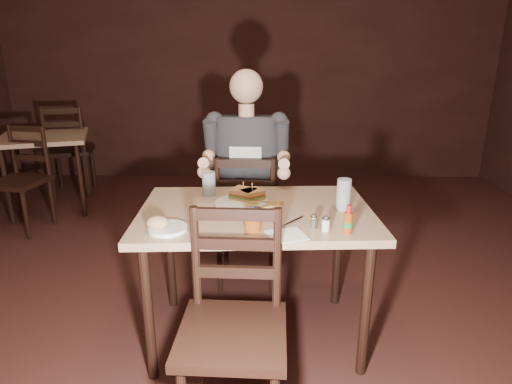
{
  "coord_description": "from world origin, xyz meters",
  "views": [
    {
      "loc": [
        0.16,
        -1.91,
        1.55
      ],
      "look_at": [
        0.13,
        0.23,
        0.85
      ],
      "focal_mm": 30.0,
      "sensor_mm": 36.0,
      "label": 1
    }
  ],
  "objects_px": {
    "syrup_dispenser": "(253,220)",
    "side_plate": "(168,229)",
    "chair_near": "(232,333)",
    "glass_right": "(344,195)",
    "bg_table": "(44,144)",
    "dinner_plate": "(242,204)",
    "bg_chair_far": "(70,150)",
    "hot_sauce": "(348,219)",
    "main_table": "(256,224)",
    "bg_chair_near": "(18,181)",
    "chair_far": "(247,218)",
    "glass_left": "(209,184)",
    "diner": "(246,148)"
  },
  "relations": [
    {
      "from": "bg_table",
      "to": "dinner_plate",
      "type": "distance_m",
      "value": 2.87
    },
    {
      "from": "chair_near",
      "to": "glass_right",
      "type": "distance_m",
      "value": 0.91
    },
    {
      "from": "glass_left",
      "to": "diner",
      "type": "bearing_deg",
      "value": 61.36
    },
    {
      "from": "main_table",
      "to": "glass_left",
      "type": "distance_m",
      "value": 0.39
    },
    {
      "from": "dinner_plate",
      "to": "glass_right",
      "type": "bearing_deg",
      "value": -6.28
    },
    {
      "from": "main_table",
      "to": "bg_chair_near",
      "type": "height_order",
      "value": "bg_chair_near"
    },
    {
      "from": "bg_chair_far",
      "to": "hot_sauce",
      "type": "relative_size",
      "value": 7.43
    },
    {
      "from": "bg_table",
      "to": "bg_chair_far",
      "type": "relative_size",
      "value": 1.01
    },
    {
      "from": "syrup_dispenser",
      "to": "hot_sauce",
      "type": "bearing_deg",
      "value": -5.75
    },
    {
      "from": "chair_near",
      "to": "glass_right",
      "type": "xyz_separation_m",
      "value": [
        0.54,
        0.63,
        0.38
      ]
    },
    {
      "from": "bg_chair_far",
      "to": "glass_right",
      "type": "relative_size",
      "value": 6.02
    },
    {
      "from": "bg_chair_far",
      "to": "hot_sauce",
      "type": "xyz_separation_m",
      "value": [
        2.55,
        -2.9,
        0.34
      ]
    },
    {
      "from": "bg_table",
      "to": "chair_near",
      "type": "bearing_deg",
      "value": -52.71
    },
    {
      "from": "chair_near",
      "to": "bg_chair_far",
      "type": "distance_m",
      "value": 3.82
    },
    {
      "from": "chair_far",
      "to": "syrup_dispenser",
      "type": "bearing_deg",
      "value": 95.79
    },
    {
      "from": "chair_near",
      "to": "bg_chair_far",
      "type": "height_order",
      "value": "bg_chair_far"
    },
    {
      "from": "main_table",
      "to": "hot_sauce",
      "type": "relative_size",
      "value": 9.2
    },
    {
      "from": "dinner_plate",
      "to": "glass_right",
      "type": "relative_size",
      "value": 1.67
    },
    {
      "from": "syrup_dispenser",
      "to": "side_plate",
      "type": "height_order",
      "value": "syrup_dispenser"
    },
    {
      "from": "bg_chair_near",
      "to": "main_table",
      "type": "bearing_deg",
      "value": -23.96
    },
    {
      "from": "chair_far",
      "to": "bg_chair_far",
      "type": "distance_m",
      "value": 2.84
    },
    {
      "from": "bg_chair_near",
      "to": "glass_left",
      "type": "height_order",
      "value": "bg_chair_near"
    },
    {
      "from": "dinner_plate",
      "to": "glass_left",
      "type": "relative_size",
      "value": 2.02
    },
    {
      "from": "bg_chair_near",
      "to": "dinner_plate",
      "type": "height_order",
      "value": "bg_chair_near"
    },
    {
      "from": "bg_chair_near",
      "to": "hot_sauce",
      "type": "bearing_deg",
      "value": -23.99
    },
    {
      "from": "dinner_plate",
      "to": "bg_chair_far",
      "type": "bearing_deg",
      "value": 128.89
    },
    {
      "from": "chair_near",
      "to": "main_table",
      "type": "bearing_deg",
      "value": 84.53
    },
    {
      "from": "bg_chair_near",
      "to": "syrup_dispenser",
      "type": "xyz_separation_m",
      "value": [
        2.12,
        -1.78,
        0.36
      ]
    },
    {
      "from": "bg_table",
      "to": "glass_right",
      "type": "bearing_deg",
      "value": -38.51
    },
    {
      "from": "bg_table",
      "to": "syrup_dispenser",
      "type": "relative_size",
      "value": 9.66
    },
    {
      "from": "glass_left",
      "to": "glass_right",
      "type": "distance_m",
      "value": 0.76
    },
    {
      "from": "glass_left",
      "to": "syrup_dispenser",
      "type": "xyz_separation_m",
      "value": [
        0.26,
        -0.5,
        -0.02
      ]
    },
    {
      "from": "diner",
      "to": "bg_chair_far",
      "type": "bearing_deg",
      "value": 137.95
    },
    {
      "from": "bg_chair_near",
      "to": "dinner_plate",
      "type": "distance_m",
      "value": 2.53
    },
    {
      "from": "main_table",
      "to": "bg_table",
      "type": "distance_m",
      "value": 2.96
    },
    {
      "from": "syrup_dispenser",
      "to": "diner",
      "type": "bearing_deg",
      "value": 91.45
    },
    {
      "from": "chair_far",
      "to": "bg_chair_far",
      "type": "xyz_separation_m",
      "value": [
        -2.06,
        1.96,
        0.03
      ]
    },
    {
      "from": "main_table",
      "to": "chair_near",
      "type": "relative_size",
      "value": 1.32
    },
    {
      "from": "bg_table",
      "to": "syrup_dispenser",
      "type": "height_order",
      "value": "syrup_dispenser"
    },
    {
      "from": "glass_right",
      "to": "hot_sauce",
      "type": "height_order",
      "value": "glass_right"
    },
    {
      "from": "bg_chair_near",
      "to": "hot_sauce",
      "type": "xyz_separation_m",
      "value": [
        2.55,
        -1.8,
        0.37
      ]
    },
    {
      "from": "glass_left",
      "to": "glass_right",
      "type": "height_order",
      "value": "glass_right"
    },
    {
      "from": "chair_near",
      "to": "bg_chair_far",
      "type": "xyz_separation_m",
      "value": [
        -2.04,
        3.23,
        0.03
      ]
    },
    {
      "from": "main_table",
      "to": "side_plate",
      "type": "bearing_deg",
      "value": -145.02
    },
    {
      "from": "main_table",
      "to": "diner",
      "type": "height_order",
      "value": "diner"
    },
    {
      "from": "main_table",
      "to": "glass_right",
      "type": "relative_size",
      "value": 7.45
    },
    {
      "from": "diner",
      "to": "syrup_dispenser",
      "type": "bearing_deg",
      "value": -83.88
    },
    {
      "from": "main_table",
      "to": "bg_table",
      "type": "height_order",
      "value": "same"
    },
    {
      "from": "chair_far",
      "to": "glass_left",
      "type": "height_order",
      "value": "chair_far"
    },
    {
      "from": "main_table",
      "to": "syrup_dispenser",
      "type": "distance_m",
      "value": 0.3
    }
  ]
}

